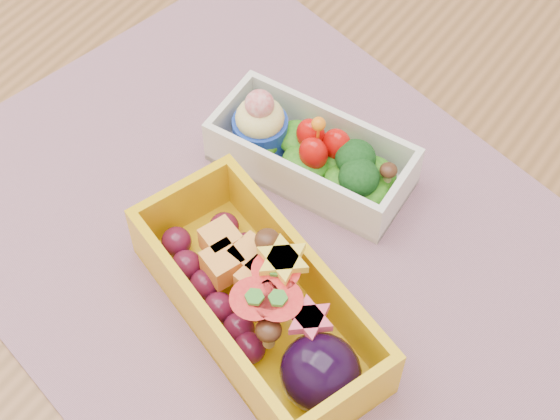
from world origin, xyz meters
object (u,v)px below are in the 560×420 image
Objects in this scene: table at (243,316)px; bento_white at (311,153)px; bento_yellow at (262,303)px; placemat at (268,240)px.

table is 0.15m from bento_white.
bento_white is 0.74× the size of bento_yellow.
table is at bearing -119.31° from placemat.
bento_white is at bearing 129.69° from bento_yellow.
placemat is 0.08m from bento_yellow.
placemat is (0.01, 0.02, 0.10)m from table.
placemat is 2.32× the size of bento_yellow.
table is 5.65× the size of bento_yellow.
table is at bearing -94.47° from bento_white.
bento_white is at bearing 99.24° from placemat.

